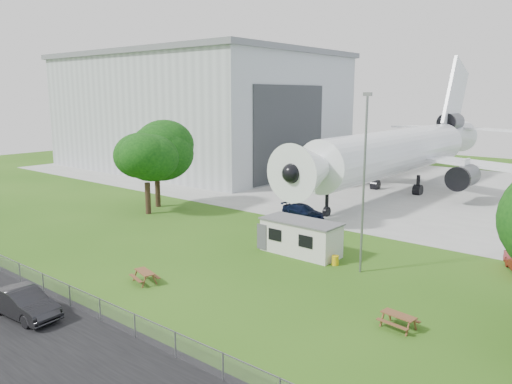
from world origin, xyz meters
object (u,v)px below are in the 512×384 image
Objects in this scene: hangar at (199,110)px; car_centre_sedan at (24,303)px; airliner at (401,149)px; site_cabin at (301,237)px; picnic_west at (145,282)px; picnic_east at (398,328)px.

hangar is 8.91× the size of car_centre_sedan.
airliner is 29.57m from site_cabin.
airliner is 7.06× the size of site_cabin.
car_centre_sedan is (-1.00, -7.41, 0.80)m from picnic_west.
car_centre_sedan is at bearing -81.75° from picnic_west.
hangar is 23.89× the size of picnic_west.
airliner is 26.52× the size of picnic_west.
hangar is at bearing 152.48° from picnic_east.
hangar is 0.90× the size of airliner.
picnic_east is at bearing -66.41° from airliner.
site_cabin is 19.55m from car_centre_sedan.
airliner is (35.97, -0.14, -4.14)m from hangar.
site_cabin reaches higher than car_centre_sedan.
picnic_east is 20.15m from car_centre_sedan.
car_centre_sedan is at bearing -53.57° from hangar.
airliner is 9.89× the size of car_centre_sedan.
site_cabin is at bearing 84.61° from picnic_west.
airliner is 47.91m from car_centre_sedan.
picnic_east is at bearing -58.70° from car_centre_sedan.
picnic_west is 7.52m from car_centre_sedan.
car_centre_sedan reaches higher than picnic_west.
picnic_west is at bearing -89.53° from airliner.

